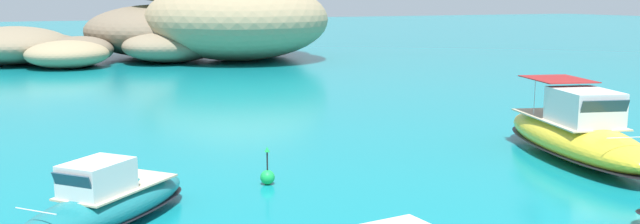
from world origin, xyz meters
name	(u,v)px	position (x,y,z in m)	size (l,w,h in m)	color
islet_large	(213,23)	(10.14, 64.98, 4.03)	(29.23, 31.79, 9.04)	#9E8966
islet_small	(30,47)	(-9.39, 66.83, 1.76)	(18.04, 20.28, 3.95)	#84755B
motorboat_yellow	(576,136)	(10.36, 10.59, 1.06)	(6.13, 11.19, 3.35)	yellow
motorboat_teal	(106,204)	(-9.60, 10.39, 0.72)	(6.92, 6.39, 2.15)	#19727A
channel_buoy	(267,176)	(-3.37, 12.63, 0.34)	(0.56, 0.56, 1.48)	green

